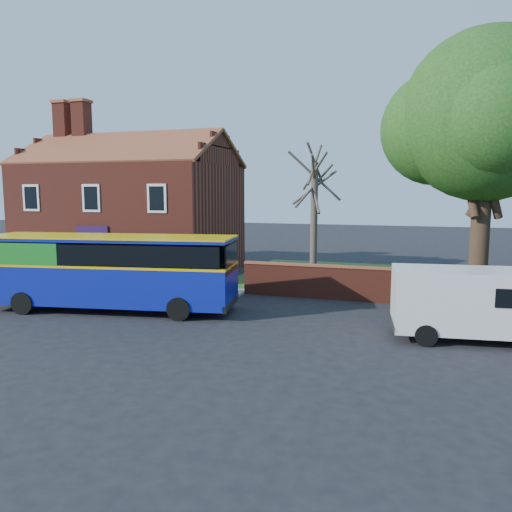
% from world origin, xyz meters
% --- Properties ---
extents(ground, '(120.00, 120.00, 0.00)m').
position_xyz_m(ground, '(0.00, 0.00, 0.00)').
color(ground, black).
rests_on(ground, ground).
extents(pavement, '(18.00, 3.50, 0.12)m').
position_xyz_m(pavement, '(-7.00, 5.75, 0.06)').
color(pavement, gray).
rests_on(pavement, ground).
extents(kerb, '(18.00, 0.15, 0.14)m').
position_xyz_m(kerb, '(-7.00, 4.00, 0.07)').
color(kerb, slate).
rests_on(kerb, ground).
extents(grass_strip, '(26.00, 12.00, 0.04)m').
position_xyz_m(grass_strip, '(13.00, 13.00, 0.02)').
color(grass_strip, '#426B28').
rests_on(grass_strip, ground).
extents(shop_building, '(12.30, 8.13, 10.50)m').
position_xyz_m(shop_building, '(-7.02, 11.50, 3.41)').
color(shop_building, maroon).
rests_on(shop_building, ground).
extents(boundary_wall, '(22.00, 0.38, 1.60)m').
position_xyz_m(boundary_wall, '(13.00, 7.00, 0.81)').
color(boundary_wall, maroon).
rests_on(boundary_wall, ground).
extents(bus, '(10.59, 4.19, 3.14)m').
position_xyz_m(bus, '(-2.50, 1.95, 1.78)').
color(bus, '#0D1B98').
rests_on(bus, ground).
extents(van_near, '(5.66, 2.81, 2.39)m').
position_xyz_m(van_near, '(11.91, 2.09, 1.34)').
color(van_near, silver).
rests_on(van_near, ground).
extents(large_tree, '(10.40, 8.23, 12.69)m').
position_xyz_m(large_tree, '(12.96, 11.47, 8.31)').
color(large_tree, black).
rests_on(large_tree, ground).
extents(bare_tree, '(2.63, 3.13, 7.00)m').
position_xyz_m(bare_tree, '(4.82, 9.64, 3.59)').
color(bare_tree, '#4C4238').
rests_on(bare_tree, ground).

